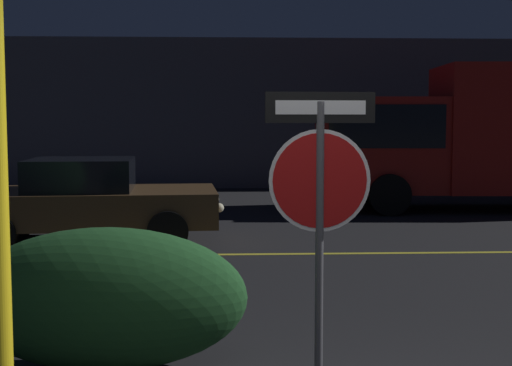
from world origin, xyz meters
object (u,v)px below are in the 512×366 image
Objects in this scene: stop_sign at (320,181)px; hedge_bush_2 at (106,299)px; delivery_truck at (478,134)px; passing_car_2 at (88,200)px.

stop_sign is 0.98× the size of hedge_bush_2.
delivery_truck is at bearing 61.41° from stop_sign.
hedge_bush_2 is (-1.58, 0.25, -0.91)m from stop_sign.
passing_car_2 is 0.59× the size of delivery_truck.
delivery_truck is (4.75, 9.96, 0.17)m from stop_sign.
passing_car_2 reaches higher than hedge_bush_2.
passing_car_2 is (-1.22, 5.78, 0.12)m from hedge_bush_2.
stop_sign reaches higher than passing_car_2.
stop_sign reaches higher than hedge_bush_2.
delivery_truck is at bearing 113.58° from passing_car_2.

